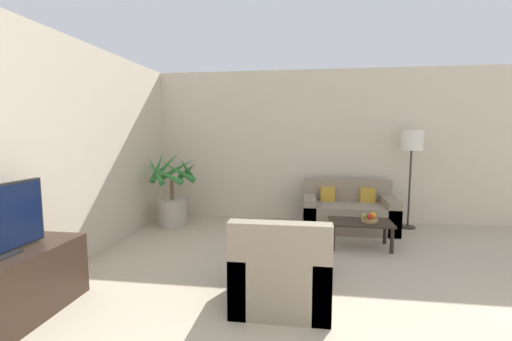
% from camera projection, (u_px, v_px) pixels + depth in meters
% --- Properties ---
extents(wall_back, '(8.16, 0.06, 2.70)m').
position_uv_depth(wall_back, '(337.00, 146.00, 6.12)').
color(wall_back, beige).
rests_on(wall_back, ground_plane).
extents(wall_left, '(0.06, 7.75, 2.70)m').
position_uv_depth(wall_left, '(38.00, 156.00, 3.53)').
color(wall_left, beige).
rests_on(wall_left, ground_plane).
extents(potted_palm, '(0.91, 0.92, 1.28)m').
position_uv_depth(potted_palm, '(172.00, 198.00, 5.83)').
color(potted_palm, '#ADA393').
rests_on(potted_palm, ground_plane).
extents(sofa_loveseat, '(1.47, 0.83, 0.79)m').
position_uv_depth(sofa_loveseat, '(348.00, 213.00, 5.65)').
color(sofa_loveseat, gray).
rests_on(sofa_loveseat, ground_plane).
extents(floor_lamp, '(0.35, 0.35, 1.63)m').
position_uv_depth(floor_lamp, '(412.00, 145.00, 5.59)').
color(floor_lamp, '#2D2823').
rests_on(floor_lamp, ground_plane).
extents(coffee_table, '(0.85, 0.49, 0.37)m').
position_uv_depth(coffee_table, '(360.00, 225.00, 4.74)').
color(coffee_table, black).
rests_on(coffee_table, ground_plane).
extents(fruit_bowl, '(0.23, 0.23, 0.04)m').
position_uv_depth(fruit_bowl, '(370.00, 220.00, 4.70)').
color(fruit_bowl, '#997A4C').
rests_on(fruit_bowl, coffee_table).
extents(apple_red, '(0.07, 0.07, 0.07)m').
position_uv_depth(apple_red, '(369.00, 217.00, 4.66)').
color(apple_red, red).
rests_on(apple_red, fruit_bowl).
extents(apple_green, '(0.06, 0.06, 0.06)m').
position_uv_depth(apple_green, '(364.00, 216.00, 4.72)').
color(apple_green, olive).
rests_on(apple_green, fruit_bowl).
extents(orange_fruit, '(0.08, 0.08, 0.08)m').
position_uv_depth(orange_fruit, '(373.00, 215.00, 4.72)').
color(orange_fruit, orange).
rests_on(orange_fruit, fruit_bowl).
extents(armchair, '(0.86, 0.87, 0.85)m').
position_uv_depth(armchair, '(282.00, 274.00, 3.19)').
color(armchair, gray).
rests_on(armchair, ground_plane).
extents(ottoman, '(0.67, 0.54, 0.37)m').
position_uv_depth(ottoman, '(289.00, 253.00, 4.01)').
color(ottoman, gray).
rests_on(ottoman, ground_plane).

